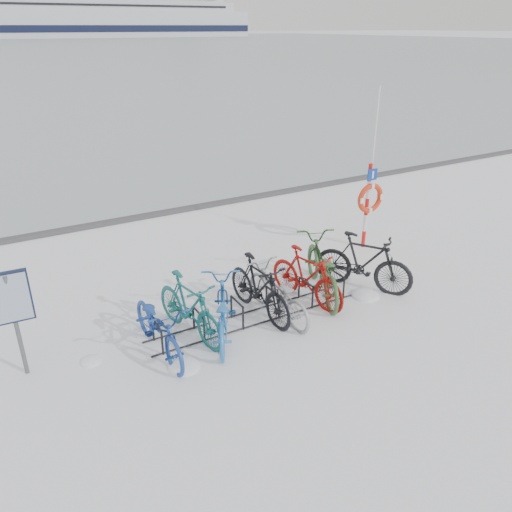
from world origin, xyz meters
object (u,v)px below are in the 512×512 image
at_px(lifebuoy_station, 370,198).
at_px(bike_rack, 255,309).
at_px(cruise_ferry, 107,9).
at_px(info_board, 11,303).

bearing_deg(lifebuoy_station, bike_rack, -159.11).
bearing_deg(cruise_ferry, bike_rack, -104.13).
relative_size(lifebuoy_station, cruise_ferry, 0.03).
height_order(lifebuoy_station, cruise_ferry, cruise_ferry).
relative_size(info_board, lifebuoy_station, 0.47).
relative_size(bike_rack, cruise_ferry, 0.03).
bearing_deg(bike_rack, cruise_ferry, 75.87).
height_order(info_board, lifebuoy_station, lifebuoy_station).
xyz_separation_m(info_board, cruise_ferry, (62.76, 234.23, 9.93)).
bearing_deg(cruise_ferry, lifebuoy_station, -103.34).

